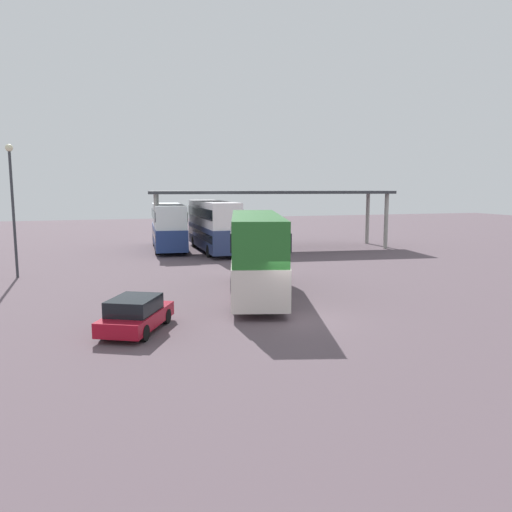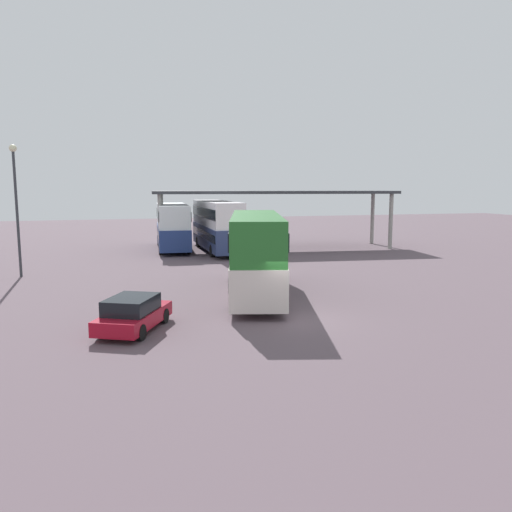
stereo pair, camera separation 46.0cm
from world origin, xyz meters
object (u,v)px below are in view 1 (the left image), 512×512
(double_decker_near_canopy, at_px, (168,225))
(double_decker_mid_row, at_px, (213,224))
(double_decker_main, at_px, (256,251))
(parked_hatchback, at_px, (136,314))
(lamppost_tall, at_px, (12,195))

(double_decker_near_canopy, bearing_deg, double_decker_mid_row, -120.49)
(double_decker_main, height_order, double_decker_mid_row, double_decker_mid_row)
(parked_hatchback, bearing_deg, double_decker_mid_row, 7.13)
(parked_hatchback, relative_size, double_decker_near_canopy, 0.40)
(double_decker_near_canopy, height_order, double_decker_mid_row, double_decker_mid_row)
(double_decker_near_canopy, height_order, lamppost_tall, lamppost_tall)
(parked_hatchback, height_order, double_decker_near_canopy, double_decker_near_canopy)
(double_decker_mid_row, height_order, lamppost_tall, lamppost_tall)
(double_decker_main, bearing_deg, parked_hatchback, 142.92)
(parked_hatchback, bearing_deg, lamppost_tall, 50.55)
(parked_hatchback, relative_size, lamppost_tall, 0.52)
(parked_hatchback, xyz_separation_m, double_decker_near_canopy, (4.39, 24.98, 1.53))
(double_decker_mid_row, bearing_deg, parked_hatchback, 160.93)
(double_decker_main, height_order, double_decker_near_canopy, double_decker_main)
(parked_hatchback, bearing_deg, double_decker_near_canopy, 16.46)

